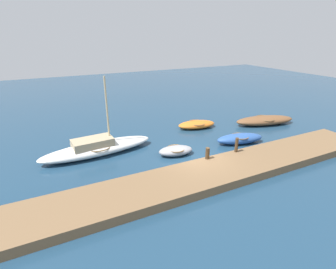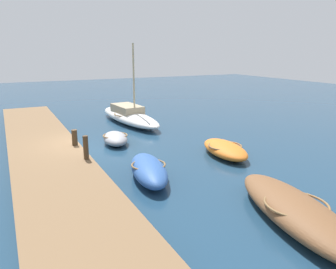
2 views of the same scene
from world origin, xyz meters
name	(u,v)px [view 1 (image 1 of 2)]	position (x,y,z in m)	size (l,w,h in m)	color
ground_plane	(197,163)	(0.00, 0.00, 0.00)	(84.00, 84.00, 0.00)	navy
dock_platform	(215,173)	(0.00, -1.91, 0.26)	(24.50, 3.18, 0.51)	brown
motorboat_brown	(265,120)	(9.79, 3.81, 0.40)	(5.88, 3.06, 0.78)	brown
rowboat_orange	(197,124)	(3.62, 5.82, 0.33)	(3.60, 2.07, 0.64)	orange
dinghy_grey	(176,151)	(-0.67, 1.75, 0.33)	(2.59, 1.65, 0.63)	#939399
sailboat_white	(97,148)	(-5.52, 4.32, 0.50)	(8.02, 2.60, 5.38)	white
rowboat_blue	(240,139)	(4.72, 1.36, 0.39)	(3.88, 2.08, 0.77)	#2D569E
mooring_post_west	(207,153)	(0.36, -0.57, 0.89)	(0.26, 0.26, 0.75)	#47331E
mooring_post_mid_west	(236,145)	(2.68, -0.57, 1.01)	(0.21, 0.21, 0.99)	#47331E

